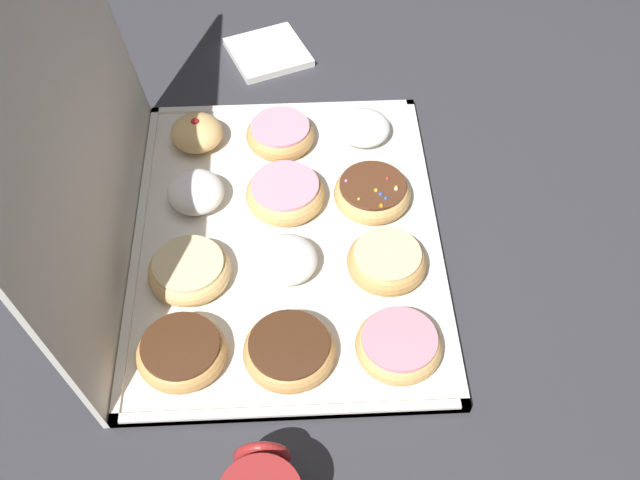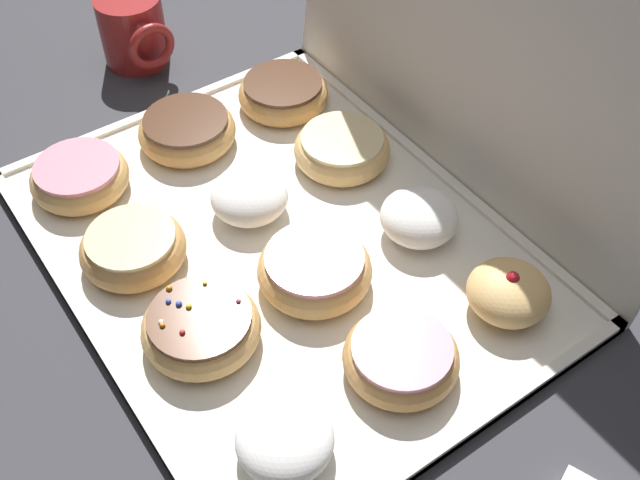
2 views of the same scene
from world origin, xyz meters
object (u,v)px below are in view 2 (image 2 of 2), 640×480
(pink_frosted_donut_0, at_px, (79,176))
(jelly_filled_donut_11, at_px, (509,292))
(chocolate_frosted_donut_4, at_px, (185,131))
(coffee_mug, at_px, (134,29))
(sprinkle_donut_2, at_px, (201,327))
(donut_box, at_px, (281,247))
(pink_frosted_donut_6, at_px, (313,270))
(chocolate_frosted_donut_8, at_px, (283,93))
(glazed_ring_donut_1, at_px, (133,248))
(glazed_ring_donut_9, at_px, (342,148))
(powdered_filled_donut_10, at_px, (419,217))
(powdered_filled_donut_3, at_px, (285,439))
(pink_frosted_donut_7, at_px, (401,357))
(powdered_filled_donut_5, at_px, (246,198))

(pink_frosted_donut_0, height_order, jelly_filled_donut_11, jelly_filled_donut_11)
(chocolate_frosted_donut_4, bearing_deg, coffee_mug, 170.42)
(sprinkle_donut_2, distance_m, coffee_mug, 0.50)
(donut_box, distance_m, pink_frosted_donut_0, 0.25)
(pink_frosted_donut_6, height_order, chocolate_frosted_donut_8, pink_frosted_donut_6)
(chocolate_frosted_donut_4, height_order, pink_frosted_donut_6, pink_frosted_donut_6)
(chocolate_frosted_donut_4, bearing_deg, sprinkle_donut_2, -25.54)
(chocolate_frosted_donut_4, bearing_deg, glazed_ring_donut_1, -44.81)
(sprinkle_donut_2, relative_size, coffee_mug, 1.06)
(glazed_ring_donut_9, relative_size, powdered_filled_donut_10, 1.35)
(glazed_ring_donut_1, xyz_separation_m, pink_frosted_donut_6, (0.13, 0.14, 0.00))
(pink_frosted_donut_0, relative_size, chocolate_frosted_donut_8, 0.97)
(powdered_filled_donut_3, height_order, powdered_filled_donut_10, powdered_filled_donut_10)
(pink_frosted_donut_6, height_order, powdered_filled_donut_10, powdered_filled_donut_10)
(chocolate_frosted_donut_4, bearing_deg, powdered_filled_donut_3, -17.12)
(donut_box, bearing_deg, pink_frosted_donut_0, -145.69)
(pink_frosted_donut_0, bearing_deg, glazed_ring_donut_1, 0.65)
(pink_frosted_donut_0, height_order, glazed_ring_donut_9, same)
(powdered_filled_donut_10, height_order, coffee_mug, coffee_mug)
(chocolate_frosted_donut_4, distance_m, powdered_filled_donut_10, 0.31)
(pink_frosted_donut_7, bearing_deg, glazed_ring_donut_1, -151.65)
(donut_box, distance_m, pink_frosted_donut_6, 0.07)
(pink_frosted_donut_0, height_order, pink_frosted_donut_7, same)
(pink_frosted_donut_7, relative_size, glazed_ring_donut_9, 0.96)
(pink_frosted_donut_6, bearing_deg, powdered_filled_donut_5, -178.90)
(pink_frosted_donut_0, xyz_separation_m, chocolate_frosted_donut_8, (0.00, 0.27, -0.00))
(sprinkle_donut_2, height_order, glazed_ring_donut_9, sprinkle_donut_2)
(donut_box, relative_size, powdered_filled_donut_3, 6.72)
(donut_box, xyz_separation_m, pink_frosted_donut_0, (-0.20, -0.14, 0.02))
(pink_frosted_donut_0, bearing_deg, sprinkle_donut_2, 2.12)
(pink_frosted_donut_0, relative_size, powdered_filled_donut_5, 1.30)
(glazed_ring_donut_9, relative_size, jelly_filled_donut_11, 1.37)
(glazed_ring_donut_1, xyz_separation_m, glazed_ring_donut_9, (-0.00, 0.27, -0.00))
(powdered_filled_donut_10, bearing_deg, sprinkle_donut_2, -92.22)
(chocolate_frosted_donut_8, distance_m, jelly_filled_donut_11, 0.40)
(chocolate_frosted_donut_8, bearing_deg, powdered_filled_donut_10, -0.76)
(glazed_ring_donut_1, height_order, chocolate_frosted_donut_4, glazed_ring_donut_1)
(chocolate_frosted_donut_4, height_order, pink_frosted_donut_7, same)
(sprinkle_donut_2, xyz_separation_m, powdered_filled_donut_5, (-0.12, 0.13, 0.00))
(donut_box, distance_m, glazed_ring_donut_1, 0.16)
(pink_frosted_donut_0, height_order, chocolate_frosted_donut_4, same)
(glazed_ring_donut_1, relative_size, sprinkle_donut_2, 0.97)
(chocolate_frosted_donut_4, bearing_deg, donut_box, 0.57)
(powdered_filled_donut_5, relative_size, chocolate_frosted_donut_8, 0.75)
(pink_frosted_donut_7, height_order, coffee_mug, coffee_mug)
(pink_frosted_donut_6, height_order, pink_frosted_donut_7, pink_frosted_donut_6)
(pink_frosted_donut_0, height_order, glazed_ring_donut_1, glazed_ring_donut_1)
(powdered_filled_donut_3, xyz_separation_m, jelly_filled_donut_11, (-0.00, 0.27, 0.00))
(powdered_filled_donut_5, bearing_deg, jelly_filled_donut_11, 28.38)
(glazed_ring_donut_1, distance_m, jelly_filled_donut_11, 0.38)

